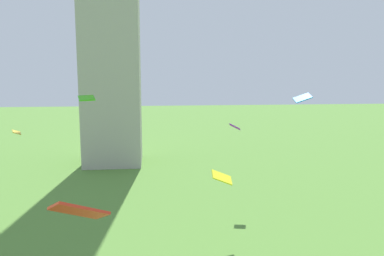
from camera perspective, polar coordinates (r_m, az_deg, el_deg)
name	(u,v)px	position (r m, az deg, el deg)	size (l,w,h in m)	color
kite_flying_0	(302,98)	(19.81, 16.10, 4.32)	(0.81, 0.63, 0.50)	#0777E2
kite_flying_4	(222,177)	(23.27, 4.47, -7.32)	(1.27, 0.96, 0.86)	yellow
kite_flying_5	(86,98)	(26.65, -15.41, 4.32)	(1.34, 1.68, 0.33)	#3BC218
kite_flying_6	(235,127)	(28.76, 6.38, 0.18)	(0.92, 0.92, 0.58)	purple
kite_flying_7	(17,132)	(29.67, -24.63, -0.58)	(0.80, 0.97, 0.34)	gold
kite_flying_8	(79,211)	(12.31, -16.46, -11.73)	(1.93, 1.47, 1.12)	red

